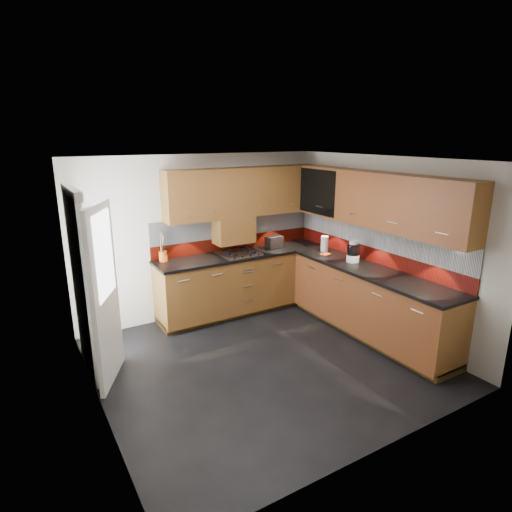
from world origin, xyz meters
TOP-DOWN VIEW (x-y plane):
  - room at (0.00, 0.00)m, footprint 4.00×3.80m
  - base_cabinets at (1.07, 0.72)m, footprint 2.70×3.20m
  - countertop at (1.05, 0.70)m, footprint 2.72×3.22m
  - backsplash at (1.28, 0.93)m, footprint 2.70×3.20m
  - upper_cabinets at (1.23, 0.78)m, footprint 2.50×3.20m
  - extractor_hood at (0.45, 1.64)m, footprint 0.60×0.33m
  - glass_cabinet at (1.71, 1.07)m, footprint 0.32×0.80m
  - back_door at (-1.78, 0.75)m, footprint 0.42×1.19m
  - gas_hob at (0.45, 1.47)m, footprint 0.58×0.51m
  - utensil_pot at (-0.65, 1.69)m, footprint 0.12×0.12m
  - toaster at (1.12, 1.54)m, footprint 0.27×0.18m
  - food_processor at (1.63, 0.31)m, footprint 0.18×0.18m
  - paper_towel at (1.65, 0.94)m, footprint 0.14×0.14m
  - orange_cloth at (1.54, 0.78)m, footprint 0.16×0.15m

SIDE VIEW (x-z plane):
  - base_cabinets at x=1.07m, z-range -0.04..0.91m
  - countertop at x=1.05m, z-range 0.90..0.94m
  - orange_cloth at x=1.54m, z-range 0.94..0.95m
  - gas_hob at x=0.45m, z-range 0.93..0.98m
  - toaster at x=1.12m, z-range 0.94..1.12m
  - back_door at x=-1.78m, z-range 0.01..2.05m
  - utensil_pot at x=-0.65m, z-range 0.83..1.24m
  - paper_towel at x=1.65m, z-range 0.94..1.18m
  - food_processor at x=1.63m, z-range 0.93..1.22m
  - backsplash at x=1.28m, z-range 0.94..1.48m
  - extractor_hood at x=0.45m, z-range 1.08..1.48m
  - room at x=0.00m, z-range 0.18..2.82m
  - upper_cabinets at x=1.23m, z-range 1.48..2.20m
  - glass_cabinet at x=1.71m, z-range 1.54..2.20m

